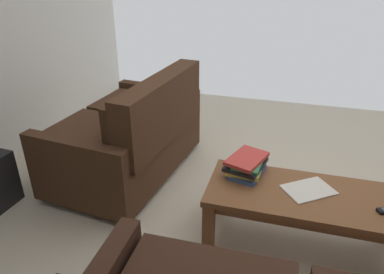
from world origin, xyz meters
name	(u,v)px	position (x,y,z in m)	size (l,w,h in m)	color
ground_plane	(290,220)	(0.00, 0.00, 0.00)	(5.24, 4.89, 0.01)	beige
loveseat_near	(132,135)	(1.36, -0.28, 0.38)	(1.01, 1.46, 0.91)	black
coffee_table	(303,202)	(-0.05, 0.26, 0.35)	(1.20, 0.52, 0.42)	brown
book_stack	(246,165)	(0.33, 0.14, 0.49)	(0.28, 0.34, 0.13)	#385693
loose_magazine	(308,190)	(-0.07, 0.22, 0.43)	(0.21, 0.30, 0.01)	silver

